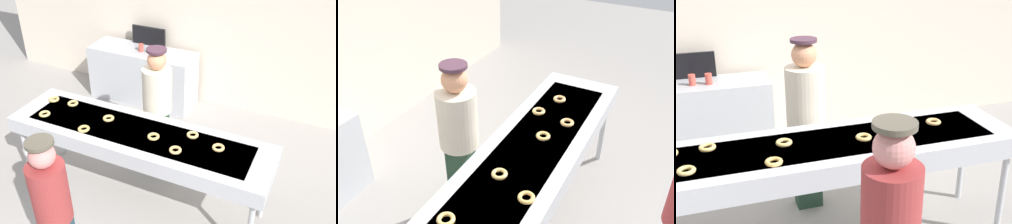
# 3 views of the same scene
# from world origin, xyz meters

# --- Properties ---
(fryer_conveyor) EXTENTS (2.95, 0.78, 0.96)m
(fryer_conveyor) POSITION_xyz_m (0.00, 0.00, 0.87)
(fryer_conveyor) COLOR #B7BABF
(fryer_conveyor) RESTS_ON ground
(glazed_donut_0) EXTENTS (0.18, 0.18, 0.03)m
(glazed_donut_0) POSITION_xyz_m (0.57, 0.17, 0.98)
(glazed_donut_0) COLOR #DFB468
(glazed_donut_0) RESTS_ON fryer_conveyor
(glazed_donut_1) EXTENTS (0.18, 0.18, 0.03)m
(glazed_donut_1) POSITION_xyz_m (-0.97, 0.17, 0.98)
(glazed_donut_1) COLOR #E5B965
(glazed_donut_1) RESTS_ON fryer_conveyor
(glazed_donut_4) EXTENTS (0.13, 0.13, 0.03)m
(glazed_donut_4) POSITION_xyz_m (0.51, -0.14, 0.98)
(glazed_donut_4) COLOR #EAAF68
(glazed_donut_4) RESTS_ON fryer_conveyor
(glazed_donut_5) EXTENTS (0.14, 0.14, 0.03)m
(glazed_donut_5) POSITION_xyz_m (0.89, 0.08, 0.98)
(glazed_donut_5) COLOR #EEB46A
(glazed_donut_5) RESTS_ON fryer_conveyor
(glazed_donut_6) EXTENTS (0.17, 0.17, 0.03)m
(glazed_donut_6) POSITION_xyz_m (-0.53, -0.22, 0.98)
(glazed_donut_6) COLOR #EBB15C
(glazed_donut_6) RESTS_ON fryer_conveyor
(glazed_donut_7) EXTENTS (0.17, 0.17, 0.03)m
(glazed_donut_7) POSITION_xyz_m (-0.41, 0.07, 0.98)
(glazed_donut_7) COLOR #E7BA67
(glazed_donut_7) RESTS_ON fryer_conveyor
(glazed_donut_8) EXTENTS (0.18, 0.18, 0.03)m
(glazed_donut_8) POSITION_xyz_m (0.21, -0.03, 0.98)
(glazed_donut_8) COLOR #EDBA63
(glazed_donut_8) RESTS_ON fryer_conveyor
(worker_baker) EXTENTS (0.36, 0.36, 1.64)m
(worker_baker) POSITION_xyz_m (-0.09, 0.67, 0.95)
(worker_baker) COLOR #213C29
(worker_baker) RESTS_ON ground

